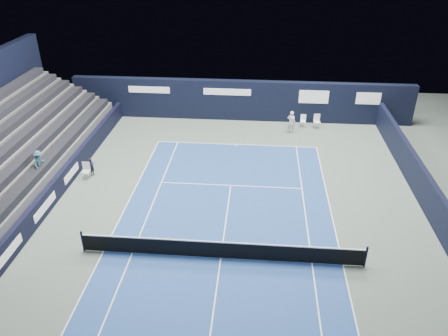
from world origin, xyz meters
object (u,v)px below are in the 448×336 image
object	(u,v)px
tennis_player	(291,122)
line_judge_chair	(86,169)
tennis_net	(221,249)
folding_chair_back_a	(303,119)
folding_chair_back_b	(317,120)

from	to	relation	value
tennis_player	line_judge_chair	bearing A→B (deg)	-148.29
line_judge_chair	tennis_player	size ratio (longest dim) A/B	0.62
tennis_net	line_judge_chair	bearing A→B (deg)	142.94
folding_chair_back_a	tennis_net	size ratio (longest dim) A/B	0.07
line_judge_chair	tennis_net	xyz separation A→B (m)	(8.66, -6.54, -0.08)
line_judge_chair	tennis_player	distance (m)	14.69
folding_chair_back_a	tennis_net	distance (m)	16.25
tennis_net	tennis_player	distance (m)	14.77
folding_chair_back_b	line_judge_chair	distance (m)	16.91
tennis_net	tennis_player	world-z (taller)	tennis_player
line_judge_chair	tennis_net	size ratio (longest dim) A/B	0.08
folding_chair_back_b	tennis_net	bearing A→B (deg)	-116.15
folding_chair_back_a	folding_chair_back_b	world-z (taller)	folding_chair_back_b
folding_chair_back_b	tennis_player	size ratio (longest dim) A/B	0.63
line_judge_chair	tennis_player	world-z (taller)	tennis_player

